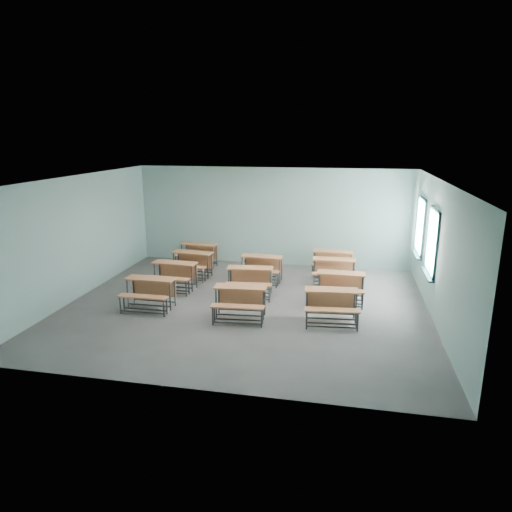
{
  "coord_description": "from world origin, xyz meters",
  "views": [
    {
      "loc": [
        2.4,
        -10.59,
        4.21
      ],
      "look_at": [
        0.02,
        1.2,
        1.0
      ],
      "focal_mm": 32.0,
      "sensor_mm": 36.0,
      "label": 1
    }
  ],
  "objects_px": {
    "desk_unit_r1c1": "(250,277)",
    "desk_unit_r2c0": "(191,261)",
    "desk_unit_r2c1": "(261,265)",
    "desk_unit_r2c2": "(334,268)",
    "desk_unit_r0c1": "(240,298)",
    "desk_unit_r0c2": "(331,301)",
    "desk_unit_r0c0": "(149,289)",
    "desk_unit_r3c2": "(332,260)",
    "desk_unit_r1c0": "(174,272)",
    "desk_unit_r3c0": "(198,252)",
    "desk_unit_r1c2": "(341,283)"
  },
  "relations": [
    {
      "from": "desk_unit_r1c1",
      "to": "desk_unit_r2c0",
      "type": "bearing_deg",
      "value": 142.7
    },
    {
      "from": "desk_unit_r2c1",
      "to": "desk_unit_r2c2",
      "type": "distance_m",
      "value": 2.11
    },
    {
      "from": "desk_unit_r0c1",
      "to": "desk_unit_r0c2",
      "type": "distance_m",
      "value": 2.12
    },
    {
      "from": "desk_unit_r1c1",
      "to": "desk_unit_r2c2",
      "type": "bearing_deg",
      "value": 25.58
    },
    {
      "from": "desk_unit_r0c2",
      "to": "desk_unit_r1c1",
      "type": "distance_m",
      "value": 2.61
    },
    {
      "from": "desk_unit_r2c2",
      "to": "desk_unit_r0c0",
      "type": "bearing_deg",
      "value": -150.72
    },
    {
      "from": "desk_unit_r0c1",
      "to": "desk_unit_r2c0",
      "type": "xyz_separation_m",
      "value": [
        -2.21,
        2.87,
        0.0
      ]
    },
    {
      "from": "desk_unit_r0c0",
      "to": "desk_unit_r2c1",
      "type": "xyz_separation_m",
      "value": [
        2.32,
        2.65,
        0.0
      ]
    },
    {
      "from": "desk_unit_r2c1",
      "to": "desk_unit_r3c2",
      "type": "bearing_deg",
      "value": 29.22
    },
    {
      "from": "desk_unit_r1c0",
      "to": "desk_unit_r3c0",
      "type": "distance_m",
      "value": 2.3
    },
    {
      "from": "desk_unit_r0c0",
      "to": "desk_unit_r1c0",
      "type": "relative_size",
      "value": 0.97
    },
    {
      "from": "desk_unit_r1c0",
      "to": "desk_unit_r3c0",
      "type": "relative_size",
      "value": 0.95
    },
    {
      "from": "desk_unit_r0c2",
      "to": "desk_unit_r3c0",
      "type": "height_order",
      "value": "same"
    },
    {
      "from": "desk_unit_r0c1",
      "to": "desk_unit_r3c0",
      "type": "height_order",
      "value": "same"
    },
    {
      "from": "desk_unit_r0c0",
      "to": "desk_unit_r3c2",
      "type": "height_order",
      "value": "same"
    },
    {
      "from": "desk_unit_r0c2",
      "to": "desk_unit_r2c1",
      "type": "bearing_deg",
      "value": 123.52
    },
    {
      "from": "desk_unit_r1c1",
      "to": "desk_unit_r3c2",
      "type": "xyz_separation_m",
      "value": [
        2.1,
        2.25,
        0.0
      ]
    },
    {
      "from": "desk_unit_r0c1",
      "to": "desk_unit_r2c2",
      "type": "height_order",
      "value": "same"
    },
    {
      "from": "desk_unit_r0c0",
      "to": "desk_unit_r0c2",
      "type": "relative_size",
      "value": 0.95
    },
    {
      "from": "desk_unit_r1c2",
      "to": "desk_unit_r2c0",
      "type": "relative_size",
      "value": 0.95
    },
    {
      "from": "desk_unit_r1c1",
      "to": "desk_unit_r2c0",
      "type": "height_order",
      "value": "same"
    },
    {
      "from": "desk_unit_r1c0",
      "to": "desk_unit_r1c1",
      "type": "distance_m",
      "value": 2.18
    },
    {
      "from": "desk_unit_r0c0",
      "to": "desk_unit_r1c2",
      "type": "bearing_deg",
      "value": 16.5
    },
    {
      "from": "desk_unit_r1c2",
      "to": "desk_unit_r1c0",
      "type": "bearing_deg",
      "value": 179.18
    },
    {
      "from": "desk_unit_r2c0",
      "to": "desk_unit_r2c1",
      "type": "bearing_deg",
      "value": 4.23
    },
    {
      "from": "desk_unit_r0c2",
      "to": "desk_unit_r2c1",
      "type": "xyz_separation_m",
      "value": [
        -2.15,
        2.64,
        0.0
      ]
    },
    {
      "from": "desk_unit_r3c0",
      "to": "desk_unit_r2c0",
      "type": "bearing_deg",
      "value": -74.16
    },
    {
      "from": "desk_unit_r1c1",
      "to": "desk_unit_r2c1",
      "type": "height_order",
      "value": "same"
    },
    {
      "from": "desk_unit_r0c2",
      "to": "desk_unit_r3c2",
      "type": "height_order",
      "value": "same"
    },
    {
      "from": "desk_unit_r1c0",
      "to": "desk_unit_r2c2",
      "type": "height_order",
      "value": "same"
    },
    {
      "from": "desk_unit_r2c1",
      "to": "desk_unit_r3c2",
      "type": "xyz_separation_m",
      "value": [
        2.03,
        1.0,
        0.0
      ]
    },
    {
      "from": "desk_unit_r0c0",
      "to": "desk_unit_r0c1",
      "type": "relative_size",
      "value": 0.95
    },
    {
      "from": "desk_unit_r1c0",
      "to": "desk_unit_r2c1",
      "type": "height_order",
      "value": "same"
    },
    {
      "from": "desk_unit_r0c1",
      "to": "desk_unit_r3c2",
      "type": "relative_size",
      "value": 1.04
    },
    {
      "from": "desk_unit_r0c1",
      "to": "desk_unit_r1c2",
      "type": "xyz_separation_m",
      "value": [
        2.29,
        1.58,
        0.0
      ]
    },
    {
      "from": "desk_unit_r1c2",
      "to": "desk_unit_r3c0",
      "type": "height_order",
      "value": "same"
    },
    {
      "from": "desk_unit_r1c1",
      "to": "desk_unit_r1c2",
      "type": "relative_size",
      "value": 1.06
    },
    {
      "from": "desk_unit_r0c0",
      "to": "desk_unit_r1c1",
      "type": "relative_size",
      "value": 0.94
    },
    {
      "from": "desk_unit_r0c2",
      "to": "desk_unit_r0c0",
      "type": "bearing_deg",
      "value": 174.61
    },
    {
      "from": "desk_unit_r0c0",
      "to": "desk_unit_r2c1",
      "type": "height_order",
      "value": "same"
    },
    {
      "from": "desk_unit_r2c0",
      "to": "desk_unit_r3c2",
      "type": "bearing_deg",
      "value": 18.13
    },
    {
      "from": "desk_unit_r2c0",
      "to": "desk_unit_r3c0",
      "type": "height_order",
      "value": "same"
    },
    {
      "from": "desk_unit_r3c0",
      "to": "desk_unit_r3c2",
      "type": "height_order",
      "value": "same"
    },
    {
      "from": "desk_unit_r3c0",
      "to": "desk_unit_r2c1",
      "type": "bearing_deg",
      "value": -18.18
    },
    {
      "from": "desk_unit_r0c1",
      "to": "desk_unit_r1c0",
      "type": "bearing_deg",
      "value": 139.17
    },
    {
      "from": "desk_unit_r1c2",
      "to": "desk_unit_r2c0",
      "type": "height_order",
      "value": "same"
    },
    {
      "from": "desk_unit_r0c2",
      "to": "desk_unit_r3c2",
      "type": "bearing_deg",
      "value": 86.22
    },
    {
      "from": "desk_unit_r1c0",
      "to": "desk_unit_r2c2",
      "type": "bearing_deg",
      "value": 18.77
    },
    {
      "from": "desk_unit_r0c0",
      "to": "desk_unit_r2c0",
      "type": "bearing_deg",
      "value": 86.5
    },
    {
      "from": "desk_unit_r1c0",
      "to": "desk_unit_r2c1",
      "type": "distance_m",
      "value": 2.54
    }
  ]
}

